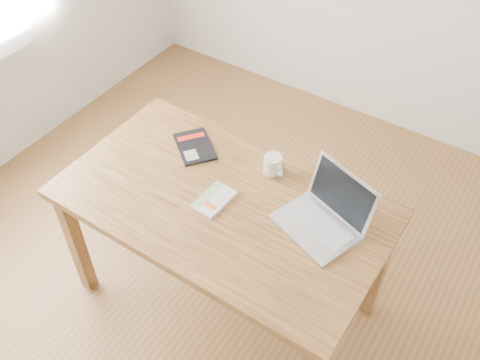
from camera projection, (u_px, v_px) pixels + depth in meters
The scene contains 6 objects.
room at pixel (224, 119), 1.73m from camera, with size 4.04×4.04×2.70m.
desk at pixel (223, 214), 2.36m from camera, with size 1.43×0.82×0.75m.
white_guidebook at pixel (214, 200), 2.29m from camera, with size 0.13×0.19×0.02m.
black_guidebook at pixel (195, 146), 2.53m from camera, with size 0.28×0.27×0.01m.
laptop at pixel (324, 215), 2.17m from camera, with size 0.40×0.37×0.23m.
coffee_mug at pixel (273, 164), 2.39m from camera, with size 0.11×0.08×0.09m.
Camera 1 is at (0.72, -1.11, 2.44)m, focal length 40.00 mm.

